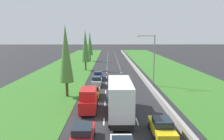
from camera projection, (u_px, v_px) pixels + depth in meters
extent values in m
plane|color=#28282B|center=(113.00, 67.00, 61.18)|extent=(300.00, 300.00, 0.00)
cube|color=#387528|center=(69.00, 67.00, 61.01)|extent=(14.00, 140.00, 0.04)
cube|color=#387528|center=(164.00, 67.00, 61.37)|extent=(14.00, 140.00, 0.04)
cube|color=#9E9B93|center=(133.00, 66.00, 61.19)|extent=(0.44, 120.00, 0.85)
cube|color=white|center=(104.00, 122.00, 22.66)|extent=(0.14, 2.00, 0.01)
cube|color=white|center=(105.00, 104.00, 28.59)|extent=(0.14, 2.00, 0.01)
cube|color=white|center=(106.00, 92.00, 34.51)|extent=(0.14, 2.00, 0.01)
cube|color=white|center=(106.00, 84.00, 40.43)|extent=(0.14, 2.00, 0.01)
cube|color=white|center=(107.00, 77.00, 46.35)|extent=(0.14, 2.00, 0.01)
cube|color=white|center=(107.00, 73.00, 52.27)|extent=(0.14, 2.00, 0.01)
cube|color=white|center=(107.00, 69.00, 58.20)|extent=(0.14, 2.00, 0.01)
cube|color=white|center=(107.00, 66.00, 64.12)|extent=(0.14, 2.00, 0.01)
cube|color=white|center=(107.00, 63.00, 70.04)|extent=(0.14, 2.00, 0.01)
cube|color=white|center=(107.00, 61.00, 75.96)|extent=(0.14, 2.00, 0.01)
cube|color=white|center=(108.00, 59.00, 81.88)|extent=(0.14, 2.00, 0.01)
cube|color=white|center=(108.00, 57.00, 87.81)|extent=(0.14, 2.00, 0.01)
cube|color=white|center=(108.00, 56.00, 93.73)|extent=(0.14, 2.00, 0.01)
cube|color=white|center=(108.00, 55.00, 99.65)|extent=(0.14, 2.00, 0.01)
cube|color=white|center=(108.00, 54.00, 105.57)|extent=(0.14, 2.00, 0.01)
cube|color=white|center=(108.00, 53.00, 111.49)|extent=(0.14, 2.00, 0.01)
cube|color=white|center=(108.00, 52.00, 117.42)|extent=(0.14, 2.00, 0.01)
cube|color=white|center=(137.00, 121.00, 22.71)|extent=(0.14, 2.00, 0.01)
cube|color=white|center=(131.00, 103.00, 28.63)|extent=(0.14, 2.00, 0.01)
cube|color=white|center=(127.00, 92.00, 34.56)|extent=(0.14, 2.00, 0.01)
cube|color=white|center=(125.00, 83.00, 40.48)|extent=(0.14, 2.00, 0.01)
cube|color=white|center=(123.00, 77.00, 46.40)|extent=(0.14, 2.00, 0.01)
cube|color=white|center=(121.00, 72.00, 52.32)|extent=(0.14, 2.00, 0.01)
cube|color=white|center=(120.00, 69.00, 58.24)|extent=(0.14, 2.00, 0.01)
cube|color=white|center=(119.00, 66.00, 64.17)|extent=(0.14, 2.00, 0.01)
cube|color=white|center=(118.00, 63.00, 70.09)|extent=(0.14, 2.00, 0.01)
cube|color=white|center=(117.00, 61.00, 76.01)|extent=(0.14, 2.00, 0.01)
cube|color=white|center=(117.00, 59.00, 81.93)|extent=(0.14, 2.00, 0.01)
cube|color=white|center=(116.00, 57.00, 87.85)|extent=(0.14, 2.00, 0.01)
cube|color=white|center=(116.00, 56.00, 93.78)|extent=(0.14, 2.00, 0.01)
cube|color=white|center=(115.00, 55.00, 99.70)|extent=(0.14, 2.00, 0.01)
cube|color=white|center=(115.00, 54.00, 105.62)|extent=(0.14, 2.00, 0.01)
cube|color=white|center=(115.00, 53.00, 111.54)|extent=(0.14, 2.00, 0.01)
cube|color=white|center=(114.00, 52.00, 117.46)|extent=(0.14, 2.00, 0.01)
cube|color=yellow|center=(162.00, 128.00, 19.42)|extent=(1.76, 4.50, 0.72)
cube|color=#19232D|center=(162.00, 122.00, 19.17)|extent=(1.56, 1.90, 0.60)
cylinder|color=black|center=(150.00, 126.00, 20.85)|extent=(0.22, 0.64, 0.64)
cylinder|color=black|center=(166.00, 126.00, 20.87)|extent=(0.22, 0.64, 0.64)
cylinder|color=black|center=(156.00, 140.00, 18.09)|extent=(0.22, 0.64, 0.64)
cylinder|color=black|center=(175.00, 139.00, 18.12)|extent=(0.22, 0.64, 0.64)
cube|color=red|center=(83.00, 136.00, 17.91)|extent=(1.76, 4.50, 0.72)
cube|color=#19232D|center=(82.00, 130.00, 17.66)|extent=(1.56, 1.90, 0.60)
cylinder|color=black|center=(76.00, 133.00, 19.34)|extent=(0.22, 0.64, 0.64)
cylinder|color=black|center=(94.00, 133.00, 19.36)|extent=(0.22, 0.64, 0.64)
cube|color=black|center=(119.00, 110.00, 24.31)|extent=(2.20, 9.40, 0.56)
cube|color=maroon|center=(118.00, 89.00, 27.62)|extent=(2.40, 2.20, 2.50)
cube|color=silver|center=(120.00, 97.00, 22.92)|extent=(2.44, 7.20, 3.30)
cylinder|color=black|center=(109.00, 104.00, 27.60)|extent=(0.22, 0.64, 0.64)
cylinder|color=black|center=(127.00, 103.00, 27.63)|extent=(0.22, 0.64, 0.64)
cylinder|color=black|center=(109.00, 120.00, 22.19)|extent=(0.22, 0.64, 0.64)
cylinder|color=black|center=(131.00, 120.00, 22.22)|extent=(0.22, 0.64, 0.64)
cylinder|color=black|center=(109.00, 125.00, 21.12)|extent=(0.22, 0.64, 0.64)
cylinder|color=black|center=(132.00, 124.00, 21.15)|extent=(0.22, 0.64, 0.64)
cube|color=red|center=(89.00, 103.00, 25.66)|extent=(1.90, 4.90, 1.40)
cube|color=red|center=(88.00, 93.00, 25.17)|extent=(1.80, 3.10, 1.10)
cylinder|color=black|center=(83.00, 104.00, 27.26)|extent=(0.22, 0.64, 0.64)
cylinder|color=black|center=(97.00, 104.00, 27.29)|extent=(0.22, 0.64, 0.64)
cylinder|color=black|center=(80.00, 113.00, 24.27)|extent=(0.22, 0.64, 0.64)
cylinder|color=black|center=(95.00, 113.00, 24.29)|extent=(0.22, 0.64, 0.64)
cube|color=yellow|center=(94.00, 92.00, 31.54)|extent=(1.68, 3.90, 0.76)
cube|color=#19232D|center=(94.00, 88.00, 31.13)|extent=(1.52, 1.60, 0.64)
cylinder|color=black|center=(89.00, 93.00, 32.78)|extent=(0.22, 0.64, 0.64)
cylinder|color=black|center=(99.00, 93.00, 32.80)|extent=(0.22, 0.64, 0.64)
cylinder|color=black|center=(88.00, 97.00, 30.39)|extent=(0.22, 0.64, 0.64)
cylinder|color=black|center=(99.00, 97.00, 30.41)|extent=(0.22, 0.64, 0.64)
cube|color=silver|center=(97.00, 82.00, 38.62)|extent=(1.68, 3.90, 0.76)
cube|color=#19232D|center=(97.00, 78.00, 38.21)|extent=(1.52, 1.60, 0.64)
cylinder|color=black|center=(93.00, 82.00, 39.87)|extent=(0.22, 0.64, 0.64)
cylinder|color=black|center=(101.00, 82.00, 39.89)|extent=(0.22, 0.64, 0.64)
cylinder|color=black|center=(92.00, 86.00, 37.48)|extent=(0.22, 0.64, 0.64)
cylinder|color=black|center=(101.00, 85.00, 37.50)|extent=(0.22, 0.64, 0.64)
cube|color=#1E47B7|center=(98.00, 76.00, 44.37)|extent=(1.76, 4.50, 0.72)
cube|color=#19232D|center=(98.00, 73.00, 44.11)|extent=(1.56, 1.90, 0.60)
cylinder|color=black|center=(95.00, 76.00, 45.79)|extent=(0.22, 0.64, 0.64)
cylinder|color=black|center=(102.00, 76.00, 45.81)|extent=(0.22, 0.64, 0.64)
cylinder|color=black|center=(94.00, 79.00, 43.04)|extent=(0.22, 0.64, 0.64)
cylinder|color=black|center=(102.00, 79.00, 43.06)|extent=(0.22, 0.64, 0.64)
cylinder|color=#4C3823|center=(67.00, 89.00, 31.79)|extent=(0.40, 0.40, 2.20)
cone|color=#4C7F38|center=(66.00, 54.00, 30.95)|extent=(2.06, 2.06, 8.31)
cylinder|color=#4C3823|center=(86.00, 66.00, 55.42)|extent=(0.39, 0.39, 2.20)
cone|color=#4C7F38|center=(85.00, 46.00, 54.60)|extent=(2.06, 2.06, 8.11)
cylinder|color=#4C3823|center=(90.00, 58.00, 74.39)|extent=(0.39, 0.39, 2.20)
cone|color=#4C7F38|center=(90.00, 43.00, 73.58)|extent=(2.05, 2.05, 7.95)
cylinder|color=gray|center=(154.00, 61.00, 37.87)|extent=(0.20, 0.20, 9.00)
cylinder|color=gray|center=(147.00, 36.00, 37.15)|extent=(2.80, 0.12, 0.12)
cube|color=silver|center=(139.00, 36.00, 37.15)|extent=(0.60, 0.28, 0.20)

